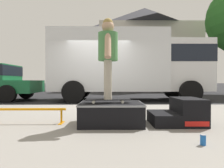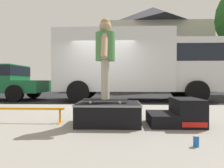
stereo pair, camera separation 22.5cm
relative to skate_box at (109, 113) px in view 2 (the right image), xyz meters
name	(u,v)px [view 2 (the right image)]	position (x,y,z in m)	size (l,w,h in m)	color
ground_plane	(101,106)	(-0.46, 3.38, -0.32)	(140.00, 140.00, 0.00)	black
sidewalk_slab	(86,123)	(-0.46, 0.38, -0.26)	(50.00, 5.00, 0.12)	gray
skate_box	(109,113)	(0.00, 0.00, 0.00)	(1.10, 0.85, 0.38)	black
kicker_ramp	(179,114)	(1.22, 0.00, -0.01)	(0.88, 0.76, 0.46)	black
grind_rail	(25,111)	(-1.56, 0.09, 0.00)	(1.48, 0.28, 0.28)	orange
skateboard	(105,100)	(-0.06, -0.03, 0.23)	(0.79, 0.23, 0.07)	black
skater_kid	(105,52)	(-0.06, -0.03, 1.07)	(0.34, 0.72, 1.41)	#B7AD99
soda_can_b	(196,141)	(1.09, -1.15, -0.14)	(0.07, 0.07, 0.13)	#1959B2
box_truck	(135,63)	(0.90, 5.58, 1.38)	(6.91, 2.63, 3.05)	white
house_behind	(153,48)	(3.58, 16.93, 3.92)	(9.54, 8.23, 8.40)	beige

